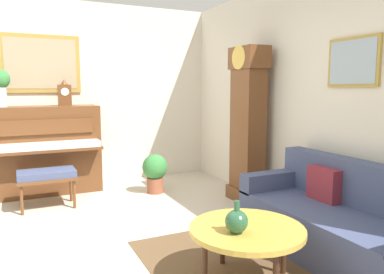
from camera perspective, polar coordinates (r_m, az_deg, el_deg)
ground_plane at (r=3.76m, az=-13.95°, el=-16.98°), size 6.40×6.00×0.10m
wall_left at (r=6.00m, az=-19.46°, el=6.31°), size 0.13×4.90×2.80m
wall_back at (r=4.52m, az=16.90°, el=6.05°), size 5.30×0.13×2.80m
area_rug at (r=3.23m, az=9.39°, el=-20.12°), size 2.10×1.50×0.01m
piano at (r=5.68m, az=-21.47°, el=-1.77°), size 0.87×1.44×1.25m
piano_bench at (r=4.97m, az=-21.49°, el=-5.65°), size 0.42×0.70×0.48m
grandfather_clock at (r=4.89m, az=8.57°, el=1.22°), size 0.52×0.34×2.03m
couch at (r=3.63m, az=21.89°, el=-12.09°), size 1.90×0.80×0.84m
coffee_table at (r=2.92m, az=8.45°, el=-14.15°), size 0.88×0.88×0.45m
mantel_clock at (r=5.63m, az=-19.07°, el=6.33°), size 0.13×0.18×0.38m
flower_vase at (r=5.60m, az=-27.53°, el=7.35°), size 0.26×0.26×0.58m
green_jug at (r=2.76m, az=6.88°, el=-12.78°), size 0.17×0.17×0.24m
potted_plant at (r=5.34m, az=-5.73°, el=-5.19°), size 0.36×0.36×0.56m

